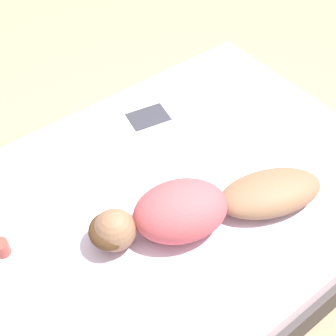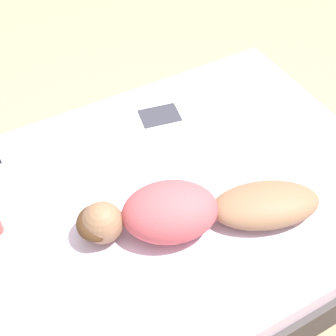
% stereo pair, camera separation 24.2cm
% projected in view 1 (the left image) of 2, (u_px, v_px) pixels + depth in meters
% --- Properties ---
extents(ground_plane, '(12.00, 12.00, 0.00)m').
position_uv_depth(ground_plane, '(173.00, 241.00, 2.75)').
color(ground_plane, '#9E8466').
extents(bed, '(1.71, 2.32, 0.48)m').
position_uv_depth(bed, '(173.00, 218.00, 2.57)').
color(bed, '#383333').
rests_on(bed, ground_plane).
extents(person, '(0.62, 1.17, 0.24)m').
position_uv_depth(person, '(198.00, 208.00, 2.19)').
color(person, brown).
rests_on(person, bed).
extents(open_magazine, '(0.57, 0.43, 0.01)m').
position_uv_depth(open_magazine, '(157.00, 131.00, 2.68)').
color(open_magazine, silver).
rests_on(open_magazine, bed).
extents(coffee_mug, '(0.11, 0.07, 0.08)m').
position_uv_depth(coffee_mug, '(1.00, 247.00, 2.12)').
color(coffee_mug, '#993D33').
rests_on(coffee_mug, bed).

